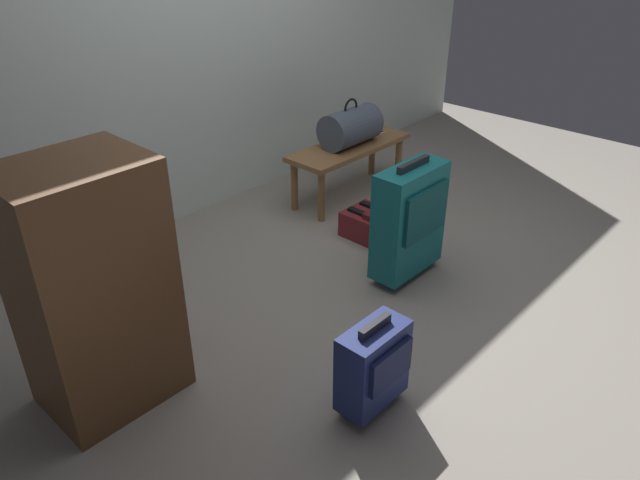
{
  "coord_description": "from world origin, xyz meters",
  "views": [
    {
      "loc": [
        -2.43,
        -1.7,
        1.92
      ],
      "look_at": [
        -0.26,
        0.31,
        0.25
      ],
      "focal_mm": 33.51,
      "sensor_mm": 36.0,
      "label": 1
    }
  ],
  "objects_px": {
    "bench": "(349,153)",
    "duffel_bag_slate": "(350,127)",
    "suitcase_upright_teal": "(409,219)",
    "cell_phone": "(375,131)",
    "backpack_maroon": "(374,225)",
    "suitcase_small_navy": "(374,365)",
    "side_cabinet": "(94,289)"
  },
  "relations": [
    {
      "from": "cell_phone",
      "to": "backpack_maroon",
      "type": "height_order",
      "value": "cell_phone"
    },
    {
      "from": "cell_phone",
      "to": "backpack_maroon",
      "type": "bearing_deg",
      "value": -141.05
    },
    {
      "from": "suitcase_upright_teal",
      "to": "side_cabinet",
      "type": "distance_m",
      "value": 1.73
    },
    {
      "from": "side_cabinet",
      "to": "suitcase_upright_teal",
      "type": "bearing_deg",
      "value": -13.13
    },
    {
      "from": "suitcase_small_navy",
      "to": "duffel_bag_slate",
      "type": "bearing_deg",
      "value": 42.99
    },
    {
      "from": "backpack_maroon",
      "to": "duffel_bag_slate",
      "type": "bearing_deg",
      "value": 54.73
    },
    {
      "from": "bench",
      "to": "backpack_maroon",
      "type": "xyz_separation_m",
      "value": [
        -0.38,
        -0.55,
        -0.25
      ]
    },
    {
      "from": "duffel_bag_slate",
      "to": "suitcase_upright_teal",
      "type": "relative_size",
      "value": 0.61
    },
    {
      "from": "backpack_maroon",
      "to": "suitcase_small_navy",
      "type": "bearing_deg",
      "value": -142.13
    },
    {
      "from": "backpack_maroon",
      "to": "suitcase_upright_teal",
      "type": "bearing_deg",
      "value": -119.24
    },
    {
      "from": "suitcase_upright_teal",
      "to": "backpack_maroon",
      "type": "relative_size",
      "value": 1.9
    },
    {
      "from": "bench",
      "to": "backpack_maroon",
      "type": "height_order",
      "value": "bench"
    },
    {
      "from": "suitcase_upright_teal",
      "to": "cell_phone",
      "type": "bearing_deg",
      "value": 46.3
    },
    {
      "from": "suitcase_small_navy",
      "to": "side_cabinet",
      "type": "bearing_deg",
      "value": 127.56
    },
    {
      "from": "duffel_bag_slate",
      "to": "side_cabinet",
      "type": "distance_m",
      "value": 2.37
    },
    {
      "from": "side_cabinet",
      "to": "backpack_maroon",
      "type": "bearing_deg",
      "value": 0.88
    },
    {
      "from": "bench",
      "to": "duffel_bag_slate",
      "type": "distance_m",
      "value": 0.19
    },
    {
      "from": "cell_phone",
      "to": "side_cabinet",
      "type": "relative_size",
      "value": 0.13
    },
    {
      "from": "backpack_maroon",
      "to": "side_cabinet",
      "type": "distance_m",
      "value": 1.97
    },
    {
      "from": "duffel_bag_slate",
      "to": "cell_phone",
      "type": "xyz_separation_m",
      "value": [
        0.34,
        0.04,
        -0.13
      ]
    },
    {
      "from": "bench",
      "to": "cell_phone",
      "type": "distance_m",
      "value": 0.36
    },
    {
      "from": "bench",
      "to": "backpack_maroon",
      "type": "distance_m",
      "value": 0.71
    },
    {
      "from": "bench",
      "to": "suitcase_small_navy",
      "type": "xyz_separation_m",
      "value": [
        -1.59,
        -1.49,
        -0.1
      ]
    },
    {
      "from": "duffel_bag_slate",
      "to": "side_cabinet",
      "type": "height_order",
      "value": "side_cabinet"
    },
    {
      "from": "duffel_bag_slate",
      "to": "suitcase_upright_teal",
      "type": "height_order",
      "value": "duffel_bag_slate"
    },
    {
      "from": "bench",
      "to": "duffel_bag_slate",
      "type": "relative_size",
      "value": 2.27
    },
    {
      "from": "bench",
      "to": "suitcase_small_navy",
      "type": "distance_m",
      "value": 2.19
    },
    {
      "from": "side_cabinet",
      "to": "bench",
      "type": "bearing_deg",
      "value": 14.14
    },
    {
      "from": "cell_phone",
      "to": "side_cabinet",
      "type": "height_order",
      "value": "side_cabinet"
    },
    {
      "from": "bench",
      "to": "cell_phone",
      "type": "bearing_deg",
      "value": 6.85
    },
    {
      "from": "suitcase_upright_teal",
      "to": "backpack_maroon",
      "type": "xyz_separation_m",
      "value": [
        0.24,
        0.42,
        -0.28
      ]
    },
    {
      "from": "bench",
      "to": "cell_phone",
      "type": "xyz_separation_m",
      "value": [
        0.35,
        0.04,
        0.07
      ]
    }
  ]
}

